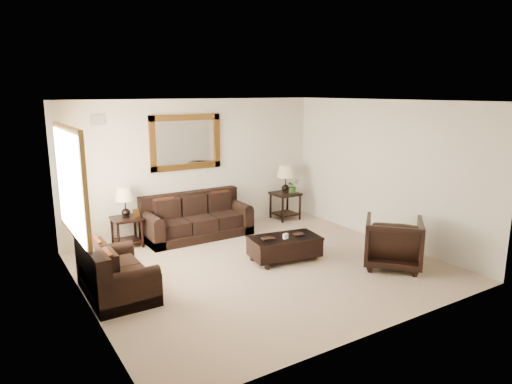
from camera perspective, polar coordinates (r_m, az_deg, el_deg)
room at (r=7.27m, az=0.78°, el=0.60°), size 5.51×5.01×2.71m
window at (r=7.09m, az=-22.10°, el=1.03°), size 0.07×1.96×1.66m
mirror at (r=9.24m, az=-8.75°, el=6.16°), size 1.50×0.06×1.10m
air_vent at (r=8.69m, az=-19.20°, el=8.53°), size 0.25×0.02×0.18m
sofa at (r=9.20m, az=-7.49°, el=-3.62°), size 2.10×0.91×0.86m
loveseat at (r=6.87m, az=-17.41°, el=-9.94°), size 0.84×1.41×0.79m
end_table_left at (r=8.75m, az=-15.98°, el=-1.96°), size 0.51×0.51×1.13m
end_table_right at (r=10.26m, az=3.70°, el=0.98°), size 0.56×0.56×1.23m
coffee_table at (r=7.91m, az=3.58°, el=-6.68°), size 1.28×0.83×0.51m
armchair at (r=7.86m, az=16.79°, el=-5.76°), size 1.21×1.22×0.91m
potted_plant at (r=10.26m, az=4.58°, el=0.56°), size 0.37×0.39×0.24m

